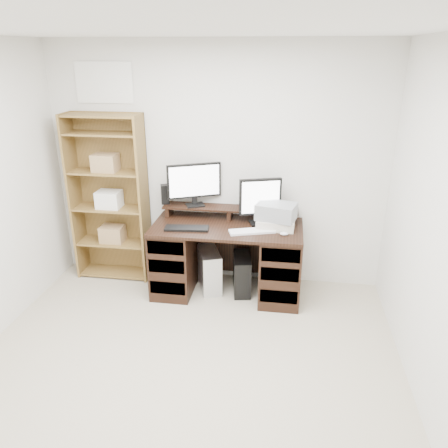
% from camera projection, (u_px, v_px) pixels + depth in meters
% --- Properties ---
extents(room, '(3.54, 4.04, 2.54)m').
position_uv_depth(room, '(163.00, 247.00, 2.70)').
color(room, '#B9AE95').
rests_on(room, ground).
extents(desk, '(1.50, 0.70, 0.75)m').
position_uv_depth(desk, '(227.00, 258.00, 4.50)').
color(desk, black).
rests_on(desk, ground).
extents(riser_shelf, '(1.40, 0.22, 0.12)m').
position_uv_depth(riser_shelf, '(230.00, 210.00, 4.52)').
color(riser_shelf, black).
rests_on(riser_shelf, desk).
extents(monitor_wide, '(0.52, 0.27, 0.44)m').
position_uv_depth(monitor_wide, '(194.00, 182.00, 4.49)').
color(monitor_wide, black).
rests_on(monitor_wide, riser_shelf).
extents(monitor_small, '(0.41, 0.21, 0.46)m').
position_uv_depth(monitor_small, '(260.00, 199.00, 4.34)').
color(monitor_small, black).
rests_on(monitor_small, desk).
extents(speaker, '(0.10, 0.10, 0.21)m').
position_uv_depth(speaker, '(165.00, 194.00, 4.59)').
color(speaker, black).
rests_on(speaker, riser_shelf).
extents(keyboard_black, '(0.44, 0.18, 0.02)m').
position_uv_depth(keyboard_black, '(187.00, 228.00, 4.27)').
color(keyboard_black, black).
rests_on(keyboard_black, desk).
extents(keyboard_white, '(0.46, 0.26, 0.02)m').
position_uv_depth(keyboard_white, '(252.00, 231.00, 4.20)').
color(keyboard_white, silver).
rests_on(keyboard_white, desk).
extents(mouse, '(0.09, 0.06, 0.03)m').
position_uv_depth(mouse, '(284.00, 234.00, 4.13)').
color(mouse, silver).
rests_on(mouse, desk).
extents(printer, '(0.38, 0.29, 0.09)m').
position_uv_depth(printer, '(276.00, 223.00, 4.30)').
color(printer, beige).
rests_on(printer, desk).
extents(basket, '(0.42, 0.34, 0.16)m').
position_uv_depth(basket, '(276.00, 211.00, 4.25)').
color(basket, gray).
rests_on(basket, printer).
extents(tower_silver, '(0.34, 0.48, 0.44)m').
position_uv_depth(tower_silver, '(209.00, 269.00, 4.63)').
color(tower_silver, silver).
rests_on(tower_silver, ground).
extents(tower_black, '(0.23, 0.42, 0.40)m').
position_uv_depth(tower_black, '(242.00, 274.00, 4.58)').
color(tower_black, black).
rests_on(tower_black, ground).
extents(bookshelf, '(0.80, 0.30, 1.80)m').
position_uv_depth(bookshelf, '(110.00, 197.00, 4.68)').
color(bookshelf, olive).
rests_on(bookshelf, ground).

